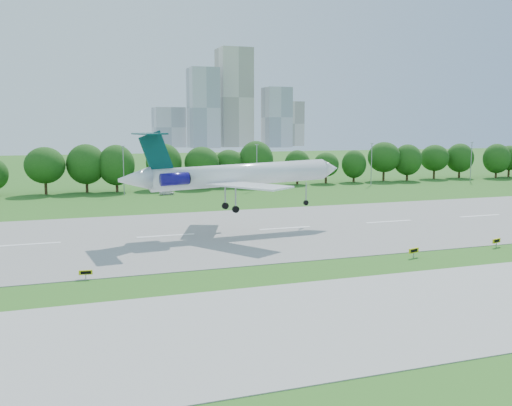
# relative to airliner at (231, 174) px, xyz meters

# --- Properties ---
(ground) EXTENTS (600.00, 600.00, 0.00)m
(ground) POSITION_rel_airliner_xyz_m (9.46, -24.81, -9.35)
(ground) COLOR #255B18
(ground) RESTS_ON ground
(runway) EXTENTS (400.00, 45.00, 0.08)m
(runway) POSITION_rel_airliner_xyz_m (9.46, 0.19, -9.31)
(runway) COLOR gray
(runway) RESTS_ON ground
(taxiway) EXTENTS (400.00, 23.00, 0.08)m
(taxiway) POSITION_rel_airliner_xyz_m (9.46, -42.81, -9.31)
(taxiway) COLOR #ADADA8
(taxiway) RESTS_ON ground
(tree_line) EXTENTS (288.40, 8.40, 10.40)m
(tree_line) POSITION_rel_airliner_xyz_m (9.46, 67.19, -3.16)
(tree_line) COLOR #382314
(tree_line) RESTS_ON ground
(light_poles) EXTENTS (175.90, 0.25, 12.19)m
(light_poles) POSITION_rel_airliner_xyz_m (6.96, 57.19, -3.01)
(light_poles) COLOR gray
(light_poles) RESTS_ON ground
(skyline) EXTENTS (127.00, 52.00, 80.00)m
(skyline) POSITION_rel_airliner_xyz_m (109.62, 365.80, 21.11)
(skyline) COLOR #B2B2B7
(skyline) RESTS_ON ground
(airliner) EXTENTS (38.03, 27.60, 12.90)m
(airliner) POSITION_rel_airliner_xyz_m (0.00, 0.00, 0.00)
(airliner) COLOR white
(airliner) RESTS_ON ground
(taxi_sign_left) EXTENTS (1.50, 0.36, 1.05)m
(taxi_sign_left) POSITION_rel_airliner_xyz_m (-23.55, -21.91, -8.58)
(taxi_sign_left) COLOR gray
(taxi_sign_left) RESTS_ON ground
(taxi_sign_centre) EXTENTS (1.73, 0.71, 1.23)m
(taxi_sign_centre) POSITION_rel_airliner_xyz_m (32.10, -23.31, -8.44)
(taxi_sign_centre) COLOR gray
(taxi_sign_centre) RESTS_ON ground
(taxi_sign_right) EXTENTS (1.76, 0.71, 1.25)m
(taxi_sign_right) POSITION_rel_airliner_xyz_m (17.29, -24.94, -8.43)
(taxi_sign_right) COLOR gray
(taxi_sign_right) RESTS_ON ground
(service_vehicle_b) EXTENTS (3.75, 1.78, 1.24)m
(service_vehicle_b) POSITION_rel_airliner_xyz_m (-0.58, 53.55, -8.73)
(service_vehicle_b) COLOR silver
(service_vehicle_b) RESTS_ON ground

